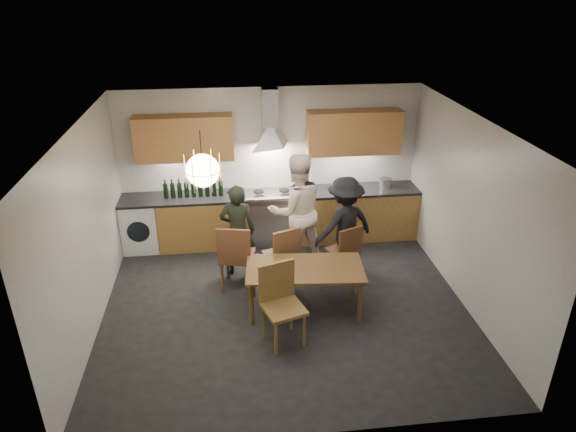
{
  "coord_description": "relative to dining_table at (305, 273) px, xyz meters",
  "views": [
    {
      "loc": [
        -0.67,
        -5.93,
        4.25
      ],
      "look_at": [
        0.09,
        0.4,
        1.2
      ],
      "focal_mm": 32.0,
      "sensor_mm": 36.0,
      "label": 1
    }
  ],
  "objects": [
    {
      "name": "mixing_bowl",
      "position": [
        0.92,
        2.02,
        0.35
      ],
      "size": [
        0.37,
        0.37,
        0.08
      ],
      "primitive_type": "imported",
      "rotation": [
        0.0,
        0.0,
        -0.12
      ],
      "color": "#B4B4B8",
      "rests_on": "counter_run"
    },
    {
      "name": "stock_pot",
      "position": [
        1.7,
        2.1,
        0.38
      ],
      "size": [
        0.23,
        0.23,
        0.14
      ],
      "primitive_type": "cylinder",
      "rotation": [
        0.0,
        0.0,
        -0.15
      ],
      "color": "silver",
      "rests_on": "counter_run"
    },
    {
      "name": "person_mid",
      "position": [
        0.05,
        1.25,
        0.34
      ],
      "size": [
        1.02,
        0.86,
        1.84
      ],
      "primitive_type": "imported",
      "rotation": [
        0.0,
        0.0,
        3.34
      ],
      "color": "white",
      "rests_on": "ground"
    },
    {
      "name": "wine_bottles",
      "position": [
        -1.54,
        2.05,
        0.47
      ],
      "size": [
        0.96,
        0.07,
        0.31
      ],
      "color": "black",
      "rests_on": "counter_run"
    },
    {
      "name": "pendant_lamp",
      "position": [
        -1.25,
        0.01,
        1.51
      ],
      "size": [
        0.43,
        0.43,
        0.7
      ],
      "color": "black",
      "rests_on": "ground"
    },
    {
      "name": "ground",
      "position": [
        -0.25,
        0.11,
        -0.59
      ],
      "size": [
        5.0,
        5.0,
        0.0
      ],
      "primitive_type": "plane",
      "color": "black",
      "rests_on": "ground"
    },
    {
      "name": "wall_fixtures",
      "position": [
        -0.25,
        2.17,
        1.29
      ],
      "size": [
        4.3,
        0.54,
        1.1
      ],
      "color": "tan",
      "rests_on": "ground"
    },
    {
      "name": "person_right",
      "position": [
        0.76,
        1.03,
        0.17
      ],
      "size": [
        1.12,
        0.89,
        1.52
      ],
      "primitive_type": "imported",
      "rotation": [
        0.0,
        0.0,
        3.52
      ],
      "color": "black",
      "rests_on": "ground"
    },
    {
      "name": "range_stove",
      "position": [
        -0.25,
        2.05,
        -0.14
      ],
      "size": [
        0.9,
        0.6,
        0.92
      ],
      "color": "silver",
      "rests_on": "ground"
    },
    {
      "name": "chair_back_left",
      "position": [
        -0.91,
        0.59,
        0.02
      ],
      "size": [
        0.56,
        0.56,
        1.05
      ],
      "rotation": [
        0.0,
        0.0,
        2.93
      ],
      "color": "brown",
      "rests_on": "ground"
    },
    {
      "name": "chair_back_mid",
      "position": [
        -0.22,
        0.62,
        -0.03
      ],
      "size": [
        0.56,
        0.56,
        0.97
      ],
      "rotation": [
        0.0,
        0.0,
        3.51
      ],
      "color": "brown",
      "rests_on": "ground"
    },
    {
      "name": "room_shell",
      "position": [
        -0.25,
        0.11,
        1.12
      ],
      "size": [
        5.02,
        4.52,
        2.61
      ],
      "color": "white",
      "rests_on": "ground"
    },
    {
      "name": "chair_back_right",
      "position": [
        0.73,
        0.71,
        -0.08
      ],
      "size": [
        0.53,
        0.53,
        0.89
      ],
      "rotation": [
        0.0,
        0.0,
        3.57
      ],
      "color": "brown",
      "rests_on": "ground"
    },
    {
      "name": "person_left",
      "position": [
        -0.86,
        1.06,
        0.15
      ],
      "size": [
        0.57,
        0.41,
        1.47
      ],
      "primitive_type": "imported",
      "rotation": [
        0.0,
        0.0,
        3.02
      ],
      "color": "black",
      "rests_on": "ground"
    },
    {
      "name": "counter_run",
      "position": [
        -0.23,
        2.06,
        -0.14
      ],
      "size": [
        5.0,
        0.62,
        0.9
      ],
      "color": "#BC8D48",
      "rests_on": "ground"
    },
    {
      "name": "dining_table",
      "position": [
        0.0,
        0.0,
        0.0
      ],
      "size": [
        1.63,
        0.91,
        0.66
      ],
      "rotation": [
        0.0,
        0.0,
        -0.08
      ],
      "color": "brown",
      "rests_on": "ground"
    },
    {
      "name": "chair_front",
      "position": [
        -0.39,
        -0.57,
        0.01
      ],
      "size": [
        0.59,
        0.59,
        1.04
      ],
      "rotation": [
        0.0,
        0.0,
        0.31
      ],
      "color": "brown",
      "rests_on": "ground"
    }
  ]
}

